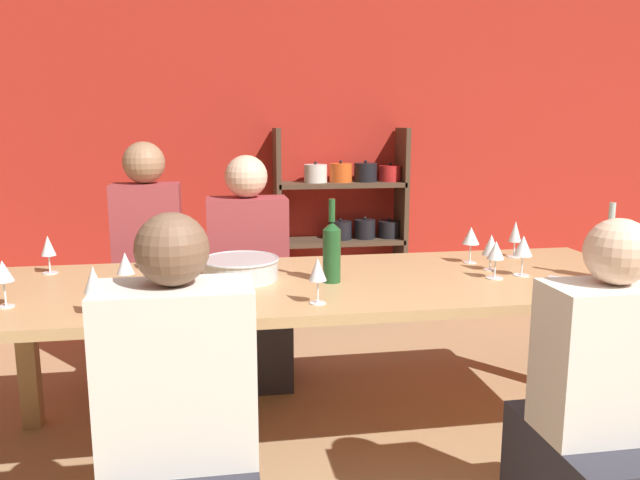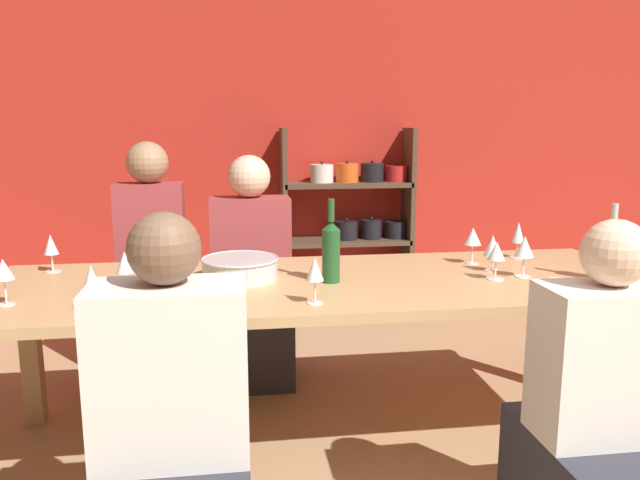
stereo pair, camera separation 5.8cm
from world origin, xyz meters
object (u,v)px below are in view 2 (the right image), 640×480
object	(u,v)px
wine_glass_empty_a	(91,280)
wine_bottle_dark	(611,251)
wine_glass_empty_c	(493,246)
person_near_b	(175,471)
wine_glass_red_c	(518,234)
wine_glass_empty_d	(125,264)
person_far_b	(252,298)
wine_glass_red_b	(315,271)
wine_glass_white_c	(51,246)
wine_bottle_green	(331,250)
wine_glass_empty_b	(155,240)
wine_glass_white_b	(473,237)
person_near_a	(598,444)
dining_table	(323,297)
shelf_unit	(351,231)
wine_glass_red_a	(3,271)
wine_glass_white_a	(496,253)
wine_glass_red_d	(524,248)
person_far_a	(154,294)
cell_phone	(557,282)
mixing_bowl	(240,267)

from	to	relation	value
wine_glass_empty_a	wine_bottle_dark	bearing A→B (deg)	4.78
wine_glass_empty_c	person_near_b	size ratio (longest dim) A/B	0.14
wine_glass_red_c	wine_glass_empty_d	xyz separation A→B (m)	(-1.76, -0.38, -0.00)
wine_bottle_dark	person_far_b	world-z (taller)	person_far_b
wine_glass_red_b	wine_glass_white_c	distance (m)	1.24
wine_bottle_green	wine_glass_empty_b	size ratio (longest dim) A/B	1.90
wine_glass_empty_b	wine_glass_empty_c	bearing A→B (deg)	-9.54
wine_glass_empty_a	wine_bottle_green	bearing A→B (deg)	19.38
wine_glass_white_b	wine_glass_empty_d	world-z (taller)	wine_glass_white_b
person_near_a	wine_glass_white_c	bearing A→B (deg)	148.45
person_near_b	person_far_b	bearing A→B (deg)	80.42
dining_table	person_far_b	bearing A→B (deg)	109.15
wine_glass_empty_d	person_far_b	xyz separation A→B (m)	(0.50, 0.87, -0.40)
wine_glass_empty_b	person_near_b	world-z (taller)	person_near_b
shelf_unit	wine_glass_white_c	world-z (taller)	shelf_unit
wine_glass_red_a	wine_glass_white_a	world-z (taller)	wine_glass_red_a
wine_bottle_green	shelf_unit	bearing A→B (deg)	76.95
wine_glass_red_d	person_far_a	bearing A→B (deg)	152.53
wine_bottle_green	wine_glass_red_a	bearing A→B (deg)	-172.61
wine_glass_red_b	wine_glass_white_b	xyz separation A→B (m)	(0.80, 0.54, 0.00)
wine_glass_red_c	person_near_b	world-z (taller)	person_near_b
shelf_unit	person_near_a	distance (m)	3.06
wine_glass_red_a	shelf_unit	bearing A→B (deg)	54.45
wine_glass_red_a	person_near_a	size ratio (longest dim) A/B	0.15
cell_phone	wine_glass_red_d	bearing A→B (deg)	122.82
shelf_unit	person_far_b	distance (m)	1.65
mixing_bowl	person_near_b	xyz separation A→B (m)	(-0.21, -0.91, -0.37)
wine_bottle_green	wine_glass_empty_a	xyz separation A→B (m)	(-0.87, -0.31, -0.01)
dining_table	wine_bottle_green	size ratio (longest dim) A/B	8.03
wine_glass_white_a	wine_glass_red_d	size ratio (longest dim) A/B	0.91
wine_glass_red_b	wine_glass_red_a	bearing A→B (deg)	172.68
dining_table	wine_bottle_green	bearing A→B (deg)	-52.81
person_near_b	person_far_b	distance (m)	1.64
dining_table	wine_glass_white_c	world-z (taller)	wine_glass_white_c
wine_bottle_dark	wine_glass_empty_c	size ratio (longest dim) A/B	2.01
dining_table	person_far_b	world-z (taller)	person_far_b
dining_table	wine_glass_red_a	bearing A→B (deg)	-170.84
wine_bottle_green	wine_glass_white_c	size ratio (longest dim) A/B	2.07
wine_glass_red_b	wine_glass_red_c	bearing A→B (deg)	30.39
wine_bottle_green	wine_glass_white_b	size ratio (longest dim) A/B	2.03
wine_glass_red_c	wine_glass_white_c	bearing A→B (deg)	179.52
wine_glass_empty_b	person_far_a	size ratio (longest dim) A/B	0.14
wine_glass_empty_a	wine_glass_red_d	bearing A→B (deg)	9.34
wine_glass_red_a	person_near_b	world-z (taller)	person_near_b
shelf_unit	wine_glass_empty_b	size ratio (longest dim) A/B	7.41
wine_glass_white_b	person_near_b	xyz separation A→B (m)	(-1.27, -1.04, -0.44)
wine_glass_red_a	cell_phone	world-z (taller)	wine_glass_red_a
wine_glass_white_a	person_near_b	size ratio (longest dim) A/B	0.14
wine_glass_red_b	wine_glass_empty_d	distance (m)	0.73
wine_bottle_dark	wine_glass_red_b	bearing A→B (deg)	-172.78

